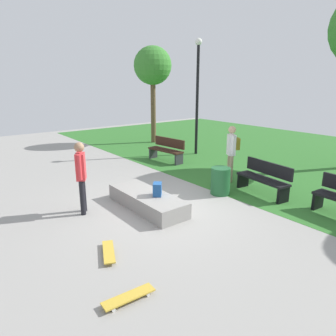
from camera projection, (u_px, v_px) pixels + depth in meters
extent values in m
plane|color=gray|center=(164.00, 206.00, 7.86)|extent=(28.00, 28.00, 0.00)
cube|color=#2D6B28|center=(318.00, 159.00, 12.55)|extent=(26.60, 12.21, 0.01)
cube|color=gray|center=(147.00, 200.00, 7.74)|extent=(2.39, 0.85, 0.39)
cube|color=#1E4C8C|center=(157.00, 189.00, 7.49)|extent=(0.34, 0.33, 0.32)
cylinder|color=black|center=(84.00, 195.00, 7.48)|extent=(0.12, 0.12, 0.84)
cylinder|color=black|center=(82.00, 198.00, 7.27)|extent=(0.12, 0.12, 0.84)
cube|color=red|center=(81.00, 167.00, 7.18)|extent=(0.38, 0.33, 0.63)
cylinder|color=red|center=(81.00, 164.00, 7.33)|extent=(0.09, 0.09, 0.58)
cylinder|color=red|center=(80.00, 167.00, 7.01)|extent=(0.09, 0.09, 0.58)
sphere|color=#9E7556|center=(79.00, 147.00, 7.05)|extent=(0.23, 0.23, 0.23)
cube|color=gold|center=(109.00, 252.00, 5.65)|extent=(0.81, 0.51, 0.02)
cylinder|color=silver|center=(104.00, 246.00, 5.90)|extent=(0.06, 0.05, 0.06)
cylinder|color=silver|center=(112.00, 245.00, 5.94)|extent=(0.06, 0.05, 0.06)
cylinder|color=silver|center=(105.00, 263.00, 5.38)|extent=(0.06, 0.05, 0.06)
cylinder|color=silver|center=(114.00, 261.00, 5.42)|extent=(0.06, 0.05, 0.06)
cube|color=gold|center=(129.00, 296.00, 4.47)|extent=(0.24, 0.81, 0.02)
cylinder|color=silver|center=(114.00, 310.00, 4.26)|extent=(0.03, 0.06, 0.06)
cylinder|color=silver|center=(109.00, 303.00, 4.39)|extent=(0.03, 0.06, 0.06)
cylinder|color=silver|center=(148.00, 295.00, 4.57)|extent=(0.03, 0.06, 0.06)
cylinder|color=silver|center=(143.00, 289.00, 4.70)|extent=(0.03, 0.06, 0.06)
cube|color=black|center=(262.00, 179.00, 8.58)|extent=(1.64, 0.64, 0.06)
cube|color=black|center=(269.00, 168.00, 8.61)|extent=(1.59, 0.27, 0.36)
cube|color=black|center=(283.00, 195.00, 8.03)|extent=(0.13, 0.40, 0.45)
cube|color=black|center=(243.00, 180.00, 9.25)|extent=(0.13, 0.40, 0.45)
cube|color=#331E14|center=(166.00, 150.00, 12.18)|extent=(1.64, 0.61, 0.06)
cube|color=#331E14|center=(169.00, 142.00, 12.25)|extent=(1.60, 0.24, 0.36)
cube|color=#2D2D33|center=(179.00, 159.00, 11.73)|extent=(0.12, 0.40, 0.45)
cube|color=#2D2D33|center=(153.00, 153.00, 12.74)|extent=(0.12, 0.40, 0.45)
cube|color=black|center=(318.00, 200.00, 7.67)|extent=(0.11, 0.40, 0.45)
cylinder|color=brown|center=(153.00, 111.00, 15.71)|extent=(0.25, 0.25, 3.26)
sphere|color=#387F2D|center=(153.00, 65.00, 15.11)|extent=(1.86, 1.86, 1.86)
cylinder|color=black|center=(197.00, 102.00, 12.95)|extent=(0.12, 0.12, 4.48)
sphere|color=silver|center=(199.00, 42.00, 12.31)|extent=(0.28, 0.28, 0.28)
cylinder|color=#1E592D|center=(221.00, 181.00, 8.64)|extent=(0.54, 0.54, 0.77)
cylinder|color=tan|center=(231.00, 169.00, 9.64)|extent=(0.12, 0.12, 0.86)
cylinder|color=tan|center=(229.00, 167.00, 9.85)|extent=(0.12, 0.12, 0.86)
cube|color=white|center=(231.00, 145.00, 9.54)|extent=(0.38, 0.34, 0.64)
cylinder|color=white|center=(233.00, 145.00, 9.37)|extent=(0.09, 0.09, 0.59)
cylinder|color=white|center=(230.00, 143.00, 9.69)|extent=(0.09, 0.09, 0.59)
sphere|color=tan|center=(232.00, 130.00, 9.41)|extent=(0.23, 0.23, 0.23)
cube|color=olive|center=(236.00, 144.00, 9.54)|extent=(0.31, 0.28, 0.36)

